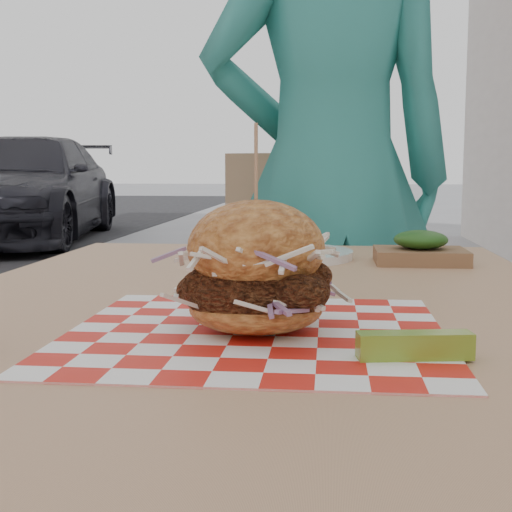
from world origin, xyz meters
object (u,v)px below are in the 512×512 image
(diner, at_px, (330,177))
(patio_chair, at_px, (304,300))
(patio_table, at_px, (254,358))
(sandwich, at_px, (256,275))
(car_dark, at_px, (22,188))

(diner, xyz_separation_m, patio_chair, (-0.07, 0.12, -0.33))
(patio_table, height_order, sandwich, sandwich)
(car_dark, relative_size, patio_table, 3.77)
(car_dark, bearing_deg, patio_chair, -68.74)
(diner, distance_m, patio_table, 0.95)
(car_dark, xyz_separation_m, patio_chair, (3.76, -6.70, -0.11))
(car_dark, height_order, patio_table, car_dark)
(patio_chair, height_order, sandwich, same)
(patio_table, height_order, patio_chair, patio_chair)
(patio_chair, bearing_deg, car_dark, 136.37)
(car_dark, distance_m, sandwich, 8.78)
(car_dark, height_order, patio_chair, car_dark)
(car_dark, bearing_deg, diner, -68.73)
(sandwich, bearing_deg, patio_table, 96.65)
(patio_table, bearing_deg, diner, 84.16)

